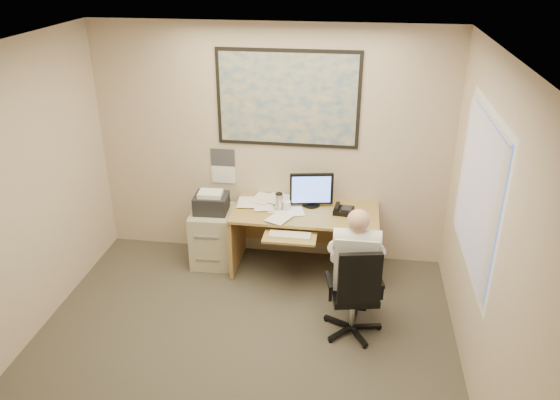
# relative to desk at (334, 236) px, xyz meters

# --- Properties ---
(room_shell) EXTENTS (4.00, 4.50, 2.70)m
(room_shell) POSITION_rel_desk_xyz_m (-0.77, -1.90, 0.90)
(room_shell) COLOR #3D382F
(room_shell) RESTS_ON ground
(desk) EXTENTS (1.60, 0.97, 1.13)m
(desk) POSITION_rel_desk_xyz_m (0.00, 0.00, 0.00)
(desk) COLOR #9F8344
(desk) RESTS_ON ground
(world_map) EXTENTS (1.56, 0.03, 1.06)m
(world_map) POSITION_rel_desk_xyz_m (-0.57, 0.33, 1.45)
(world_map) COLOR #1E4C93
(world_map) RESTS_ON room_shell
(wall_calendar) EXTENTS (0.28, 0.01, 0.42)m
(wall_calendar) POSITION_rel_desk_xyz_m (-1.32, 0.34, 0.63)
(wall_calendar) COLOR white
(wall_calendar) RESTS_ON room_shell
(window_blinds) EXTENTS (0.06, 1.40, 1.30)m
(window_blinds) POSITION_rel_desk_xyz_m (1.20, -1.10, 1.10)
(window_blinds) COLOR beige
(window_blinds) RESTS_ON room_shell
(filing_cabinet) EXTENTS (0.49, 0.58, 0.90)m
(filing_cabinet) POSITION_rel_desk_xyz_m (-1.40, 0.02, -0.06)
(filing_cabinet) COLOR #B4B091
(filing_cabinet) RESTS_ON ground
(office_chair) EXTENTS (0.69, 0.69, 0.99)m
(office_chair) POSITION_rel_desk_xyz_m (0.23, -1.10, -0.16)
(office_chair) COLOR black
(office_chair) RESTS_ON ground
(person) EXTENTS (0.55, 0.78, 1.29)m
(person) POSITION_rel_desk_xyz_m (0.24, -1.02, 0.20)
(person) COLOR silver
(person) RESTS_ON office_chair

